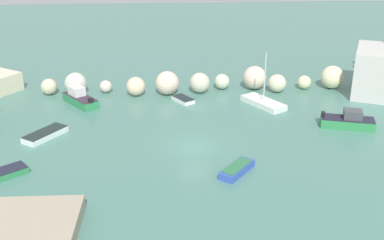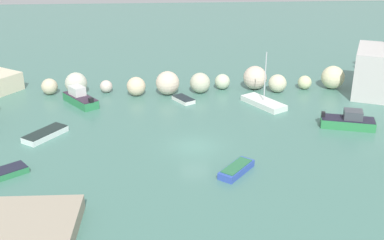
% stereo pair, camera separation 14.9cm
% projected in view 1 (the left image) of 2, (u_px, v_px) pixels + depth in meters
% --- Properties ---
extents(cove_water, '(160.00, 160.00, 0.00)m').
position_uv_depth(cove_water, '(195.00, 147.00, 41.38)').
color(cove_water, '#4A7C6F').
rests_on(cove_water, ground).
extents(rock_breakwater, '(37.86, 3.89, 2.71)m').
position_uv_depth(rock_breakwater, '(210.00, 82.00, 54.41)').
color(rock_breakwater, beige).
rests_on(rock_breakwater, ground).
extents(stone_dock, '(6.50, 5.60, 1.03)m').
position_uv_depth(stone_dock, '(27.00, 226.00, 29.67)').
color(stone_dock, tan).
rests_on(stone_dock, ground).
extents(moored_boat_0, '(5.24, 3.13, 1.75)m').
position_uv_depth(moored_boat_0, '(348.00, 121.00, 45.08)').
color(moored_boat_0, '#2F874A').
rests_on(moored_boat_0, cove_water).
extents(moored_boat_1, '(3.73, 4.35, 0.57)m').
position_uv_depth(moored_boat_1, '(45.00, 134.00, 43.07)').
color(moored_boat_1, white).
rests_on(moored_boat_1, cove_water).
extents(moored_boat_2, '(4.35, 5.48, 5.81)m').
position_uv_depth(moored_boat_2, '(263.00, 103.00, 50.55)').
color(moored_boat_2, white).
rests_on(moored_boat_2, cove_water).
extents(moored_boat_4, '(2.51, 2.95, 0.46)m').
position_uv_depth(moored_boat_4, '(183.00, 99.00, 51.70)').
color(moored_boat_4, white).
rests_on(moored_boat_4, cove_water).
extents(moored_boat_5, '(3.22, 3.56, 0.63)m').
position_uv_depth(moored_boat_5, '(237.00, 169.00, 36.95)').
color(moored_boat_5, '#3451B6').
rests_on(moored_boat_5, cove_water).
extents(moored_boat_6, '(4.31, 4.98, 1.85)m').
position_uv_depth(moored_boat_6, '(80.00, 98.00, 50.81)').
color(moored_boat_6, '#2D854E').
rests_on(moored_boat_6, cove_water).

